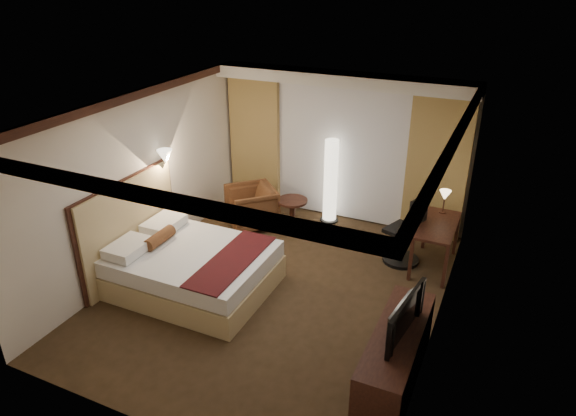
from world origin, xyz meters
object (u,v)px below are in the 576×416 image
at_px(desk, 435,245).
at_px(office_chair, 404,228).
at_px(bed, 194,269).
at_px(television, 398,310).
at_px(floor_lamp, 331,181).
at_px(dresser, 395,357).
at_px(armchair, 251,205).
at_px(side_table, 292,215).

bearing_deg(desk, office_chair, -174.16).
height_order(bed, television, television).
bearing_deg(desk, television, -89.57).
xyz_separation_m(floor_lamp, desk, (2.04, -0.83, -0.41)).
relative_size(floor_lamp, dresser, 0.89).
bearing_deg(armchair, television, 5.14).
relative_size(bed, floor_lamp, 1.37).
height_order(bed, floor_lamp, floor_lamp).
xyz_separation_m(bed, dresser, (3.11, -0.63, 0.03)).
distance_m(armchair, dresser, 4.27).
xyz_separation_m(armchair, office_chair, (2.75, -0.09, 0.18)).
relative_size(armchair, television, 0.85).
xyz_separation_m(side_table, office_chair, (2.02, -0.25, 0.30)).
distance_m(desk, office_chair, 0.54).
distance_m(desk, dresser, 2.68).
height_order(armchair, side_table, armchair).
bearing_deg(floor_lamp, armchair, -146.95).
bearing_deg(armchair, floor_lamp, 78.02).
bearing_deg(bed, side_table, 76.23).
xyz_separation_m(bed, desk, (3.06, 2.05, 0.06)).
relative_size(office_chair, television, 1.22).
relative_size(armchair, side_table, 1.40).
height_order(bed, armchair, armchair).
height_order(floor_lamp, desk, floor_lamp).
bearing_deg(desk, dresser, -88.93).
bearing_deg(side_table, floor_lamp, 52.90).
distance_m(side_table, television, 3.89).
distance_m(armchair, side_table, 0.76).
height_order(desk, office_chair, office_chair).
bearing_deg(armchair, dresser, 5.40).
xyz_separation_m(bed, floor_lamp, (1.02, 2.88, 0.47)).
height_order(desk, dresser, desk).
xyz_separation_m(bed, office_chair, (2.57, 2.00, 0.28)).
bearing_deg(desk, bed, -146.20).
height_order(armchair, office_chair, office_chair).
relative_size(desk, office_chair, 0.98).
relative_size(floor_lamp, television, 1.62).
relative_size(office_chair, dresser, 0.67).
xyz_separation_m(office_chair, dresser, (0.54, -2.63, -0.25)).
relative_size(floor_lamp, desk, 1.34).
relative_size(floor_lamp, office_chair, 1.32).
relative_size(desk, television, 1.20).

